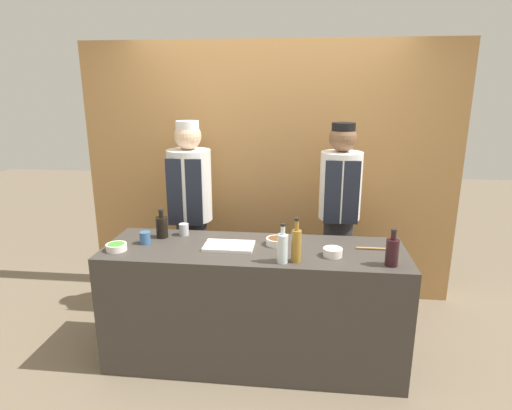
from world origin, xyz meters
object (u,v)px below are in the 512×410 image
at_px(sauce_bowl_purple, 333,252).
at_px(bottle_wine, 392,251).
at_px(bottle_soy, 162,226).
at_px(chef_left, 191,212).
at_px(sauce_bowl_brown, 277,241).
at_px(bottle_clear, 283,247).
at_px(cup_blue, 145,238).
at_px(chef_right, 339,215).
at_px(sauce_bowl_green, 116,247).
at_px(cup_steel, 184,229).
at_px(bottle_vinegar, 296,245).
at_px(cutting_board, 229,246).
at_px(wooden_spoon, 384,248).

relative_size(sauce_bowl_purple, bottle_wine, 0.53).
bearing_deg(bottle_soy, chef_left, 82.43).
xyz_separation_m(sauce_bowl_brown, bottle_clear, (0.06, -0.32, 0.08)).
relative_size(sauce_bowl_purple, cup_blue, 1.47).
bearing_deg(chef_right, sauce_bowl_brown, -128.34).
relative_size(sauce_bowl_green, sauce_bowl_purple, 1.10).
bearing_deg(cup_steel, cup_blue, -137.30).
distance_m(bottle_clear, bottle_vinegar, 0.09).
distance_m(sauce_bowl_green, cutting_board, 0.79).
xyz_separation_m(sauce_bowl_brown, chef_right, (0.49, 0.62, 0.02)).
bearing_deg(cutting_board, bottle_soy, 164.42).
relative_size(sauce_bowl_green, cup_steel, 1.58).
height_order(bottle_wine, chef_right, chef_right).
bearing_deg(sauce_bowl_green, cup_steel, 43.58).
height_order(sauce_bowl_green, wooden_spoon, sauce_bowl_green).
bearing_deg(bottle_vinegar, cutting_board, 156.84).
bearing_deg(bottle_vinegar, cup_blue, 169.19).
bearing_deg(bottle_clear, bottle_soy, 157.86).
bearing_deg(cutting_board, cup_blue, 179.55).
bearing_deg(bottle_soy, bottle_vinegar, -19.23).
height_order(sauce_bowl_brown, bottle_soy, bottle_soy).
xyz_separation_m(cup_steel, chef_left, (-0.08, 0.49, -0.00)).
xyz_separation_m(sauce_bowl_brown, bottle_soy, (-0.87, 0.06, 0.06)).
height_order(sauce_bowl_green, cup_steel, cup_steel).
distance_m(sauce_bowl_purple, bottle_wine, 0.39).
bearing_deg(cutting_board, bottle_wine, -10.33).
bearing_deg(bottle_soy, chef_right, 22.29).
relative_size(sauce_bowl_brown, bottle_soy, 0.70).
bearing_deg(sauce_bowl_purple, cup_steel, 164.90).
relative_size(cup_steel, chef_left, 0.05).
xyz_separation_m(cutting_board, bottle_clear, (0.39, -0.23, 0.09)).
bearing_deg(sauce_bowl_purple, bottle_wine, -17.63).
xyz_separation_m(sauce_bowl_green, chef_left, (0.31, 0.85, 0.02)).
xyz_separation_m(cup_blue, chef_right, (1.44, 0.70, 0.01)).
distance_m(sauce_bowl_purple, cup_steel, 1.15).
relative_size(sauce_bowl_brown, bottle_clear, 0.58).
distance_m(cutting_board, wooden_spoon, 1.09).
distance_m(sauce_bowl_brown, wooden_spoon, 0.76).
bearing_deg(sauce_bowl_green, sauce_bowl_purple, 2.42).
distance_m(bottle_vinegar, cup_blue, 1.12).
bearing_deg(cup_steel, bottle_soy, -155.77).
bearing_deg(cutting_board, sauce_bowl_purple, -6.52).
bearing_deg(chef_left, chef_right, 0.01).
relative_size(sauce_bowl_brown, bottle_wine, 0.64).
relative_size(cutting_board, bottle_soy, 1.60).
relative_size(sauce_bowl_purple, cup_steel, 1.43).
relative_size(bottle_soy, wooden_spoon, 0.77).
relative_size(cup_blue, wooden_spoon, 0.31).
bearing_deg(wooden_spoon, bottle_clear, -156.78).
height_order(sauce_bowl_brown, sauce_bowl_green, sauce_bowl_brown).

